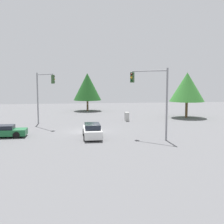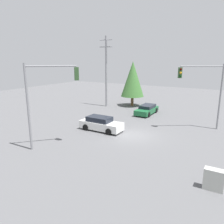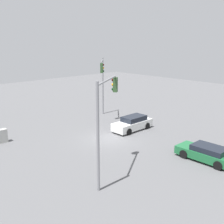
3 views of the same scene
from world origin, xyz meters
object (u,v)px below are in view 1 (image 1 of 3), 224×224
Objects in this scene: traffic_signal_main at (43,89)px; sedan_white at (92,131)px; sedan_green at (3,131)px; electrical_cabinet at (127,117)px; traffic_signal_cross at (153,91)px.

sedan_white is at bearing 0.31° from traffic_signal_main.
sedan_green is at bearing 170.59° from sedan_white.
electrical_cabinet is at bearing 123.83° from sedan_green.
traffic_signal_main is 0.98× the size of traffic_signal_cross.
sedan_green is at bearing -56.40° from traffic_signal_main.
traffic_signal_cross is (-2.66, -14.95, 4.14)m from sedan_green.
sedan_white is 12.68m from electrical_cabinet.
traffic_signal_main is at bearing 155.85° from sedan_green.
sedan_green is 15.74m from traffic_signal_cross.
sedan_white is 11.32m from traffic_signal_main.
traffic_signal_main is at bearing 2.41° from traffic_signal_cross.
sedan_white is at bearing 153.48° from electrical_cabinet.
sedan_white is at bearing 32.26° from traffic_signal_cross.
sedan_green is 0.66× the size of traffic_signal_cross.
sedan_white is at bearing 80.59° from sedan_green.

